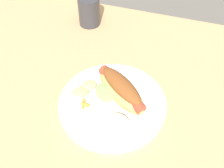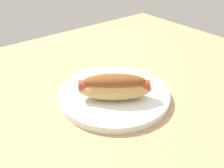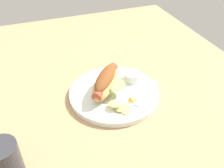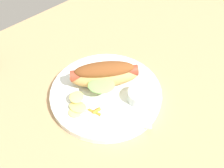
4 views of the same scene
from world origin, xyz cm
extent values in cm
cube|color=tan|center=(0.00, 0.00, -0.90)|extent=(120.00, 90.00, 1.80)
cylinder|color=white|center=(-3.27, 2.94, 0.80)|extent=(26.17, 26.17, 1.60)
ellipsoid|color=tan|center=(-1.72, 4.94, 3.99)|extent=(16.43, 14.56, 4.78)
cylinder|color=#A33D28|center=(-1.72, 4.94, 4.82)|extent=(13.99, 11.68, 2.65)
ellipsoid|color=brown|center=(-1.72, 4.94, 6.02)|extent=(13.61, 11.92, 3.11)
ellipsoid|color=#7FC65B|center=(-4.88, 2.68, 4.94)|extent=(7.38, 7.38, 1.32)
cylinder|color=white|center=(0.25, -4.25, 2.88)|extent=(5.09, 5.09, 2.57)
cube|color=silver|center=(-6.16, -4.49, 1.80)|extent=(9.43, 11.06, 0.40)
cube|color=silver|center=(-11.08, 2.18, 1.80)|extent=(2.27, 2.66, 0.40)
cube|color=silver|center=(-11.43, 1.89, 1.80)|extent=(2.27, 2.66, 0.40)
cube|color=silver|center=(-11.78, 1.60, 1.80)|extent=(2.27, 2.66, 0.40)
cube|color=silver|center=(-7.55, -5.64, 1.78)|extent=(9.11, 11.24, 0.36)
ellipsoid|color=#DCCD70|center=(-11.78, 3.15, 1.85)|extent=(4.44, 3.68, 0.50)
ellipsoid|color=#DCCD70|center=(-11.26, 3.56, 2.24)|extent=(3.89, 4.81, 0.91)
ellipsoid|color=#DCCD70|center=(-10.02, 5.32, 3.03)|extent=(4.80, 4.83, 0.84)
cylinder|color=orange|center=(-9.57, -0.27, 1.93)|extent=(1.44, 3.06, 0.66)
cylinder|color=orange|center=(-9.09, -0.44, 1.99)|extent=(2.06, 0.94, 0.78)
cylinder|color=#333338|center=(-20.38, 33.07, 4.63)|extent=(6.79, 6.79, 9.26)
camera|label=1|loc=(9.03, -36.68, 54.65)|focal=44.64mm
camera|label=2|loc=(29.17, 42.76, 34.58)|focal=41.47mm
camera|label=3|loc=(-57.37, 23.70, 48.02)|focal=40.79mm
camera|label=4|loc=(-28.42, -23.79, 44.00)|focal=38.35mm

